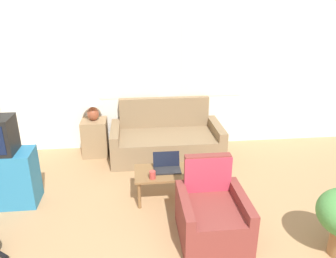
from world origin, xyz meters
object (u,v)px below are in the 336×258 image
Objects in this scene: armchair at (212,215)px; laptop at (167,166)px; tv_remote at (189,169)px; table_lamp at (92,102)px; couch at (166,140)px; coffee_table at (170,175)px; cup_navy at (152,175)px.

armchair is 0.97m from laptop.
table_lamp is at bearing 133.61° from tv_remote.
armchair is 2.81m from table_lamp.
table_lamp reaches higher than armchair.
couch reaches higher than coffee_table.
cup_navy is 0.54m from tv_remote.
armchair reaches higher than coffee_table.
laptop is at bearing 174.67° from tv_remote.
laptop is at bearing 46.45° from cup_navy.
tv_remote is at bearing 5.80° from coffee_table.
table_lamp reaches higher than couch.
cup_navy is (-0.61, 0.64, 0.19)m from armchair.
table_lamp is 2.08m from tv_remote.
coffee_table is at bearing -53.01° from table_lamp.
laptop is 0.30m from tv_remote.
couch is 1.39m from table_lamp.
tv_remote is (0.18, -1.30, 0.14)m from couch.
armchair is at bearing -82.42° from tv_remote.
table_lamp is 1.95m from coffee_table.
table_lamp reaches higher than laptop.
cup_navy reaches higher than tv_remote.
armchair is 1.76× the size of table_lamp.
tv_remote is at bearing -82.29° from couch.
tv_remote is at bearing -46.39° from table_lamp.
couch is 3.76× the size of table_lamp.
table_lamp is 0.53× the size of coffee_table.
armchair reaches higher than tv_remote.
tv_remote is (1.38, -1.45, -0.53)m from table_lamp.
couch reaches higher than laptop.
cup_navy reaches higher than coffee_table.
coffee_table is 0.12m from laptop.
cup_navy is (0.88, -1.64, -0.49)m from table_lamp.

